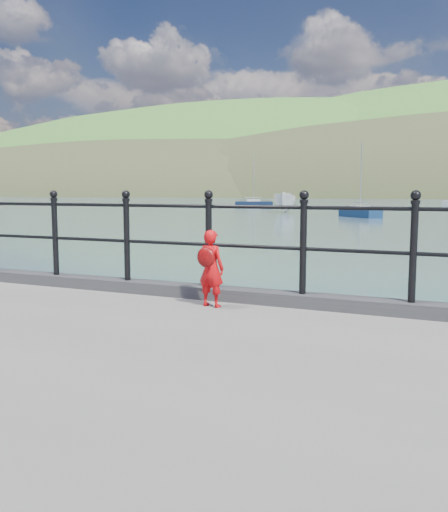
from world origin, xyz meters
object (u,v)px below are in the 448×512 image
at_px(launch_white, 285,202).
at_px(sailboat_port, 360,213).
at_px(railing, 166,231).
at_px(child, 211,267).
at_px(sailboat_left, 254,204).

bearing_deg(launch_white, sailboat_port, -47.56).
height_order(railing, launch_white, railing).
height_order(railing, child, railing).
bearing_deg(sailboat_left, sailboat_port, -79.07).
relative_size(child, sailboat_left, 0.11).
height_order(railing, sailboat_port, sailboat_port).
bearing_deg(railing, sailboat_port, 96.31).
distance_m(launch_white, sailboat_port, 11.15).
distance_m(railing, sailboat_port, 42.70).
bearing_deg(sailboat_port, railing, -38.57).
distance_m(railing, child, 1.00).
xyz_separation_m(child, launch_white, (-14.42, 49.53, -0.37)).
distance_m(railing, launch_white, 50.94).
xyz_separation_m(railing, child, (0.83, -0.43, -0.36)).
relative_size(railing, launch_white, 3.20).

